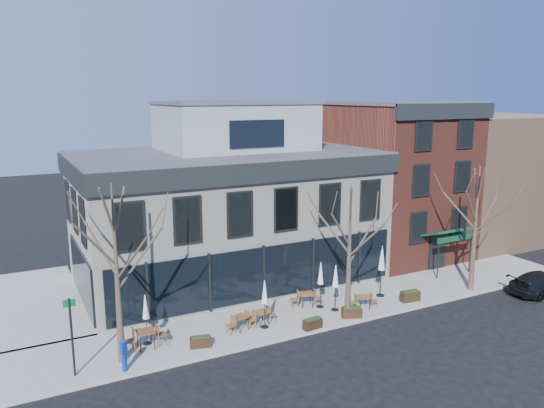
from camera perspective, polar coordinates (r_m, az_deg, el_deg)
name	(u,v)px	position (r m, az deg, el deg)	size (l,w,h in m)	color
ground	(263,305)	(30.42, -0.96, -10.79)	(120.00, 120.00, 0.00)	black
sidewalk_front	(333,306)	(30.20, 6.53, -10.89)	(33.50, 4.70, 0.15)	gray
sidewalk_side	(39,302)	(33.29, -23.82, -9.67)	(4.50, 12.00, 0.15)	gray
corner_building	(228,206)	(33.48, -4.74, -0.26)	(18.39, 10.39, 11.10)	beige
red_brick_building	(391,178)	(39.94, 12.67, 2.77)	(8.20, 11.78, 11.18)	maroon
bg_building	(476,175)	(47.70, 21.12, 2.91)	(12.00, 12.00, 10.00)	#8C664C
tree_corner	(117,272)	(23.54, -16.33, -7.08)	(3.93, 3.98, 7.92)	#382B21
tree_mid	(349,251)	(27.47, 8.33, -5.02)	(3.50, 3.55, 7.04)	#382B21
tree_right	(476,227)	(33.33, 21.05, -2.31)	(3.72, 3.77, 7.48)	#382B21
sign_pole	(72,332)	(23.79, -20.75, -12.80)	(0.50, 0.10, 3.40)	black
parked_sedan	(543,283)	(35.66, 27.17, -7.56)	(1.87, 4.59, 1.33)	black
call_box	(124,354)	(24.00, -15.63, -15.26)	(0.30, 0.29, 1.47)	#0C2CA4
cafe_set_0	(146,337)	(25.77, -13.42, -13.78)	(1.99, 0.81, 1.05)	brown
cafe_set_1	(240,321)	(26.93, -3.41, -12.50)	(1.73, 0.89, 0.89)	brown
cafe_set_2	(261,316)	(27.46, -1.16, -12.00)	(1.70, 0.76, 0.88)	brown
cafe_set_3	(306,298)	(29.69, 3.71, -10.07)	(1.84, 0.97, 0.95)	brown
cafe_set_4	(363,301)	(29.78, 9.80, -10.25)	(1.69, 0.80, 0.87)	brown
umbrella_0	(146,309)	(25.68, -13.44, -10.97)	(0.39, 0.39, 2.45)	black
umbrella_1	(265,294)	(26.66, -0.80, -9.69)	(0.40, 0.40, 2.50)	black
umbrella_2	(321,276)	(29.20, 5.25, -7.69)	(0.41, 0.41, 2.58)	black
umbrella_3	(336,279)	(28.87, 6.85, -7.96)	(0.41, 0.41, 2.57)	black
umbrella_4	(382,261)	(31.19, 11.72, -5.99)	(0.48, 0.48, 3.03)	black
planter_0	(200,342)	(25.55, -7.70, -14.46)	(1.02, 0.61, 0.54)	black
planter_1	(312,323)	(27.19, 4.38, -12.69)	(1.03, 0.50, 0.56)	black
planter_2	(352,312)	(28.66, 8.58, -11.43)	(1.13, 0.78, 0.59)	#321C10
planter_3	(410,296)	(31.42, 14.63, -9.54)	(1.16, 0.55, 0.63)	black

